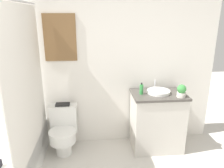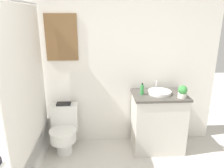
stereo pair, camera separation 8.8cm
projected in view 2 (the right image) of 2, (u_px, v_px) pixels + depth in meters
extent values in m
cube|color=white|center=(91.00, 60.00, 3.01)|extent=(3.57, 0.05, 2.50)
cube|color=brown|center=(61.00, 38.00, 2.87)|extent=(0.42, 0.02, 0.61)
cube|color=beige|center=(61.00, 38.00, 2.86)|extent=(0.39, 0.01, 0.58)
cube|color=white|center=(9.00, 160.00, 2.58)|extent=(0.64, 1.42, 0.40)
cube|color=silver|center=(28.00, 91.00, 2.34)|extent=(0.01, 1.30, 1.77)
cylinder|color=#B7B7BC|center=(17.00, 1.00, 2.06)|extent=(0.02, 1.30, 0.02)
cylinder|color=white|center=(64.00, 146.00, 3.03)|extent=(0.21, 0.21, 0.22)
cylinder|color=white|center=(63.00, 136.00, 2.93)|extent=(0.35, 0.35, 0.14)
cylinder|color=white|center=(63.00, 131.00, 2.91)|extent=(0.36, 0.36, 0.02)
cube|color=white|center=(65.00, 118.00, 3.09)|extent=(0.36, 0.16, 0.37)
cube|color=white|center=(64.00, 105.00, 3.03)|extent=(0.38, 0.17, 0.02)
cube|color=beige|center=(158.00, 123.00, 3.05)|extent=(0.69, 0.46, 0.80)
cube|color=#4C4742|center=(160.00, 95.00, 2.93)|extent=(0.72, 0.49, 0.03)
cylinder|color=white|center=(159.00, 92.00, 2.94)|extent=(0.31, 0.31, 0.04)
cylinder|color=silver|center=(156.00, 85.00, 3.09)|extent=(0.02, 0.02, 0.13)
cylinder|color=green|center=(142.00, 90.00, 2.89)|extent=(0.05, 0.05, 0.13)
cylinder|color=black|center=(142.00, 84.00, 2.87)|extent=(0.02, 0.02, 0.02)
cylinder|color=beige|center=(182.00, 95.00, 2.79)|extent=(0.11, 0.11, 0.06)
sphere|color=#3D8E42|center=(183.00, 90.00, 2.76)|extent=(0.12, 0.12, 0.12)
cube|color=black|center=(64.00, 104.00, 3.02)|extent=(0.19, 0.11, 0.02)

